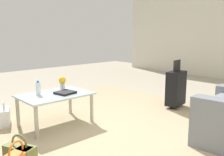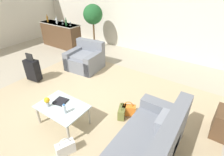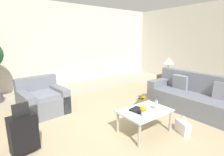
{
  "view_description": "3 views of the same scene",
  "coord_description": "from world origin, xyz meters",
  "views": [
    {
      "loc": [
        2.15,
        2.59,
        1.31
      ],
      "look_at": [
        -0.12,
        0.13,
        0.7
      ],
      "focal_mm": 40.0,
      "sensor_mm": 36.0,
      "label": 1
    },
    {
      "loc": [
        2.71,
        -2.15,
        2.68
      ],
      "look_at": [
        1.0,
        0.37,
        0.87
      ],
      "focal_mm": 28.0,
      "sensor_mm": 36.0,
      "label": 2
    },
    {
      "loc": [
        -1.99,
        -2.6,
        1.8
      ],
      "look_at": [
        0.12,
        0.17,
        1.01
      ],
      "focal_mm": 28.0,
      "sensor_mm": 36.0,
      "label": 3
    }
  ],
  "objects": [
    {
      "name": "wall_back",
      "position": [
        0.0,
        4.06,
        1.55
      ],
      "size": [
        10.24,
        0.12,
        3.1
      ],
      "primitive_type": "cube",
      "color": "beige",
      "rests_on": "ground"
    },
    {
      "name": "handbag_olive",
      "position": [
        1.28,
        0.34,
        0.13
      ],
      "size": [
        0.25,
        0.35,
        0.36
      ],
      "color": "olive",
      "rests_on": "ground"
    },
    {
      "name": "table_lamp",
      "position": [
        3.2,
        1.0,
        1.02
      ],
      "size": [
        0.38,
        0.38,
        0.61
      ],
      "color": "#ADA899",
      "rests_on": "side_table"
    },
    {
      "name": "water_bottle",
      "position": [
        0.6,
        -0.6,
        0.55
      ],
      "size": [
        0.06,
        0.06,
        0.2
      ],
      "color": "silver",
      "rests_on": "coffee_table"
    },
    {
      "name": "suitcase_black",
      "position": [
        -1.6,
        0.2,
        0.36
      ],
      "size": [
        0.43,
        0.28,
        0.85
      ],
      "color": "black",
      "rests_on": "ground"
    },
    {
      "name": "area_rug",
      "position": [
        0.6,
        0.2,
        0.0
      ],
      "size": [
        5.2,
        4.4,
        0.01
      ],
      "primitive_type": "cube",
      "color": "tan",
      "rests_on": "ground"
    },
    {
      "name": "coffee_table_book",
      "position": [
        0.28,
        -0.42,
        0.47
      ],
      "size": [
        0.28,
        0.28,
        0.03
      ],
      "primitive_type": "cube",
      "rotation": [
        0.0,
        0.0,
        0.18
      ],
      "color": "black",
      "rests_on": "coffee_table"
    },
    {
      "name": "couch",
      "position": [
        2.2,
        -0.6,
        0.32
      ],
      "size": [
        0.86,
        2.36,
        0.94
      ],
      "color": "slate",
      "rests_on": "ground"
    },
    {
      "name": "handbag_white",
      "position": [
        0.96,
        -0.98,
        0.13
      ],
      "size": [
        0.26,
        0.35,
        0.36
      ],
      "color": "white",
      "rests_on": "ground"
    },
    {
      "name": "ground_plane",
      "position": [
        0.0,
        0.0,
        0.0
      ],
      "size": [
        12.0,
        12.0,
        0.0
      ],
      "primitive_type": "plane",
      "color": "#A89E89"
    },
    {
      "name": "armchair",
      "position": [
        -0.91,
        1.67,
        0.3
      ],
      "size": [
        1.08,
        1.02,
        0.86
      ],
      "color": "slate",
      "rests_on": "ground"
    },
    {
      "name": "coffee_table",
      "position": [
        0.4,
        -0.5,
        0.39
      ],
      "size": [
        0.97,
        0.67,
        0.45
      ],
      "color": "silver",
      "rests_on": "ground"
    },
    {
      "name": "side_table",
      "position": [
        3.2,
        1.0,
        0.27
      ],
      "size": [
        0.52,
        0.52,
        0.54
      ],
      "primitive_type": "cube",
      "color": "#513823",
      "rests_on": "ground"
    },
    {
      "name": "flower_vase",
      "position": [
        0.18,
        -0.65,
        0.58
      ],
      "size": [
        0.11,
        0.11,
        0.21
      ],
      "color": "#B2B7BC",
      "rests_on": "coffee_table"
    },
    {
      "name": "handbag_orange",
      "position": [
        1.36,
        0.47,
        0.13
      ],
      "size": [
        0.35,
        0.27,
        0.36
      ],
      "color": "orange",
      "rests_on": "ground"
    }
  ]
}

